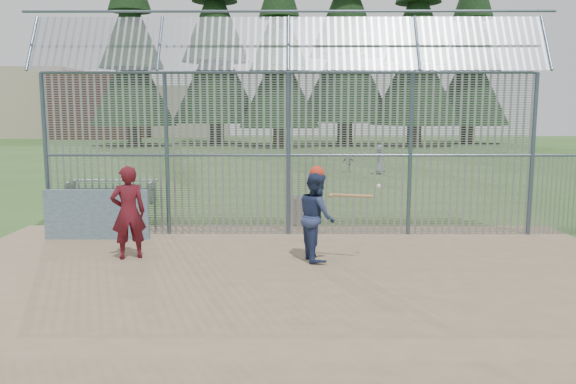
{
  "coord_description": "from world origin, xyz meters",
  "views": [
    {
      "loc": [
        0.08,
        -10.29,
        3.07
      ],
      "look_at": [
        0.0,
        2.0,
        1.3
      ],
      "focal_mm": 35.0,
      "sensor_mm": 36.0,
      "label": 1
    }
  ],
  "objects_px": {
    "onlooker": "(128,212)",
    "bleacher": "(111,190)",
    "dugout_wall": "(97,215)",
    "trash_can": "(297,211)",
    "batter": "(317,216)"
  },
  "relations": [
    {
      "from": "onlooker",
      "to": "trash_can",
      "type": "distance_m",
      "value": 5.14
    },
    {
      "from": "bleacher",
      "to": "onlooker",
      "type": "bearing_deg",
      "value": -69.68
    },
    {
      "from": "onlooker",
      "to": "bleacher",
      "type": "height_order",
      "value": "onlooker"
    },
    {
      "from": "trash_can",
      "to": "bleacher",
      "type": "relative_size",
      "value": 0.27
    },
    {
      "from": "batter",
      "to": "bleacher",
      "type": "height_order",
      "value": "batter"
    },
    {
      "from": "trash_can",
      "to": "dugout_wall",
      "type": "bearing_deg",
      "value": -158.27
    },
    {
      "from": "dugout_wall",
      "to": "bleacher",
      "type": "distance_m",
      "value": 5.87
    },
    {
      "from": "dugout_wall",
      "to": "onlooker",
      "type": "distance_m",
      "value": 2.22
    },
    {
      "from": "dugout_wall",
      "to": "onlooker",
      "type": "xyz_separation_m",
      "value": [
        1.29,
        -1.77,
        0.37
      ]
    },
    {
      "from": "onlooker",
      "to": "bleacher",
      "type": "distance_m",
      "value": 7.97
    },
    {
      "from": "batter",
      "to": "trash_can",
      "type": "relative_size",
      "value": 2.23
    },
    {
      "from": "onlooker",
      "to": "bleacher",
      "type": "bearing_deg",
      "value": -92.92
    },
    {
      "from": "dugout_wall",
      "to": "batter",
      "type": "relative_size",
      "value": 1.37
    },
    {
      "from": "batter",
      "to": "trash_can",
      "type": "bearing_deg",
      "value": -7.44
    },
    {
      "from": "dugout_wall",
      "to": "trash_can",
      "type": "relative_size",
      "value": 3.05
    }
  ]
}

